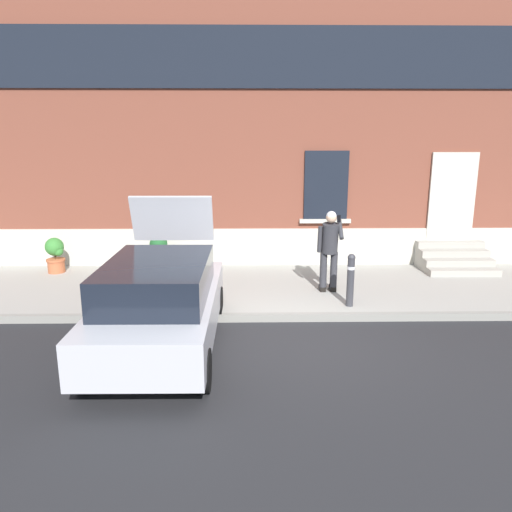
{
  "coord_description": "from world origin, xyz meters",
  "views": [
    {
      "loc": [
        -0.73,
        -7.59,
        3.32
      ],
      "look_at": [
        -0.59,
        1.6,
        1.1
      ],
      "focal_mm": 33.96,
      "sensor_mm": 36.0,
      "label": 1
    }
  ],
  "objects_px": {
    "bollard_near_person": "(351,278)",
    "person_on_phone": "(330,246)",
    "planter_charcoal": "(159,251)",
    "hatchback_car_silver": "(161,302)",
    "planter_terracotta": "(55,254)",
    "bollard_far_left": "(163,279)"
  },
  "relations": [
    {
      "from": "person_on_phone",
      "to": "planter_terracotta",
      "type": "relative_size",
      "value": 2.03
    },
    {
      "from": "bollard_far_left",
      "to": "bollard_near_person",
      "type": "bearing_deg",
      "value": 0.0
    },
    {
      "from": "bollard_near_person",
      "to": "planter_charcoal",
      "type": "distance_m",
      "value": 5.07
    },
    {
      "from": "hatchback_car_silver",
      "to": "planter_charcoal",
      "type": "xyz_separation_m",
      "value": [
        -0.82,
        4.44,
        -0.19
      ]
    },
    {
      "from": "bollard_near_person",
      "to": "bollard_far_left",
      "type": "relative_size",
      "value": 1.0
    },
    {
      "from": "bollard_near_person",
      "to": "person_on_phone",
      "type": "bearing_deg",
      "value": 106.65
    },
    {
      "from": "planter_terracotta",
      "to": "bollard_far_left",
      "type": "bearing_deg",
      "value": -39.96
    },
    {
      "from": "bollard_near_person",
      "to": "person_on_phone",
      "type": "relative_size",
      "value": 0.6
    },
    {
      "from": "bollard_near_person",
      "to": "planter_terracotta",
      "type": "distance_m",
      "value": 7.14
    },
    {
      "from": "hatchback_car_silver",
      "to": "person_on_phone",
      "type": "relative_size",
      "value": 2.33
    },
    {
      "from": "planter_charcoal",
      "to": "bollard_far_left",
      "type": "bearing_deg",
      "value": -78.23
    },
    {
      "from": "hatchback_car_silver",
      "to": "bollard_near_person",
      "type": "height_order",
      "value": "hatchback_car_silver"
    },
    {
      "from": "bollard_far_left",
      "to": "planter_terracotta",
      "type": "bearing_deg",
      "value": 140.04
    },
    {
      "from": "hatchback_car_silver",
      "to": "planter_charcoal",
      "type": "relative_size",
      "value": 4.74
    },
    {
      "from": "bollard_near_person",
      "to": "person_on_phone",
      "type": "height_order",
      "value": "person_on_phone"
    },
    {
      "from": "person_on_phone",
      "to": "planter_terracotta",
      "type": "xyz_separation_m",
      "value": [
        -6.39,
        1.65,
        -0.54
      ]
    },
    {
      "from": "bollard_near_person",
      "to": "planter_terracotta",
      "type": "bearing_deg",
      "value": 158.97
    },
    {
      "from": "hatchback_car_silver",
      "to": "person_on_phone",
      "type": "bearing_deg",
      "value": 38.85
    },
    {
      "from": "bollard_far_left",
      "to": "planter_terracotta",
      "type": "relative_size",
      "value": 1.22
    },
    {
      "from": "bollard_near_person",
      "to": "planter_terracotta",
      "type": "relative_size",
      "value": 1.22
    },
    {
      "from": "bollard_near_person",
      "to": "person_on_phone",
      "type": "xyz_separation_m",
      "value": [
        -0.27,
        0.91,
        0.44
      ]
    },
    {
      "from": "hatchback_car_silver",
      "to": "planter_charcoal",
      "type": "distance_m",
      "value": 4.51
    }
  ]
}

